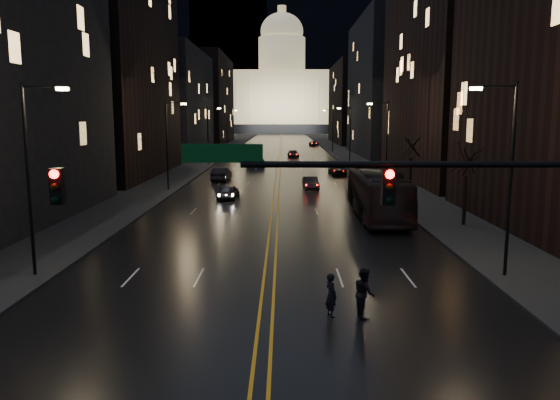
{
  "coord_description": "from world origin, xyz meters",
  "views": [
    {
      "loc": [
        0.64,
        -14.68,
        7.48
      ],
      "look_at": [
        0.49,
        12.39,
        3.33
      ],
      "focal_mm": 35.0,
      "sensor_mm": 36.0,
      "label": 1
    }
  ],
  "objects_px": {
    "traffic_signal": "(476,205)",
    "receding_car_a": "(311,183)",
    "pedestrian_b": "(364,293)",
    "pedestrian_a": "(331,295)",
    "oncoming_car_b": "(221,174)",
    "oncoming_car_a": "(228,192)",
    "bus": "(378,194)"
  },
  "relations": [
    {
      "from": "traffic_signal",
      "to": "pedestrian_a",
      "type": "bearing_deg",
      "value": 124.63
    },
    {
      "from": "receding_car_a",
      "to": "oncoming_car_a",
      "type": "bearing_deg",
      "value": -142.9
    },
    {
      "from": "traffic_signal",
      "to": "receding_car_a",
      "type": "height_order",
      "value": "traffic_signal"
    },
    {
      "from": "oncoming_car_b",
      "to": "bus",
      "type": "bearing_deg",
      "value": 125.16
    },
    {
      "from": "traffic_signal",
      "to": "pedestrian_b",
      "type": "bearing_deg",
      "value": 113.84
    },
    {
      "from": "pedestrian_a",
      "to": "pedestrian_b",
      "type": "relative_size",
      "value": 0.89
    },
    {
      "from": "oncoming_car_a",
      "to": "pedestrian_a",
      "type": "height_order",
      "value": "pedestrian_a"
    },
    {
      "from": "oncoming_car_a",
      "to": "oncoming_car_b",
      "type": "height_order",
      "value": "oncoming_car_b"
    },
    {
      "from": "oncoming_car_b",
      "to": "oncoming_car_a",
      "type": "bearing_deg",
      "value": 102.6
    },
    {
      "from": "receding_car_a",
      "to": "pedestrian_b",
      "type": "bearing_deg",
      "value": -93.11
    },
    {
      "from": "bus",
      "to": "pedestrian_a",
      "type": "relative_size",
      "value": 7.6
    },
    {
      "from": "traffic_signal",
      "to": "pedestrian_a",
      "type": "height_order",
      "value": "traffic_signal"
    },
    {
      "from": "bus",
      "to": "pedestrian_a",
      "type": "height_order",
      "value": "bus"
    },
    {
      "from": "bus",
      "to": "receding_car_a",
      "type": "distance_m",
      "value": 16.34
    },
    {
      "from": "pedestrian_a",
      "to": "pedestrian_b",
      "type": "height_order",
      "value": "pedestrian_b"
    },
    {
      "from": "bus",
      "to": "pedestrian_b",
      "type": "relative_size",
      "value": 6.75
    },
    {
      "from": "traffic_signal",
      "to": "bus",
      "type": "xyz_separation_m",
      "value": [
        1.75,
        25.34,
        -3.32
      ]
    },
    {
      "from": "bus",
      "to": "oncoming_car_b",
      "type": "relative_size",
      "value": 2.66
    },
    {
      "from": "pedestrian_a",
      "to": "pedestrian_b",
      "type": "bearing_deg",
      "value": -114.95
    },
    {
      "from": "oncoming_car_a",
      "to": "pedestrian_b",
      "type": "relative_size",
      "value": 2.17
    },
    {
      "from": "receding_car_a",
      "to": "pedestrian_b",
      "type": "relative_size",
      "value": 2.13
    },
    {
      "from": "pedestrian_a",
      "to": "receding_car_a",
      "type": "bearing_deg",
      "value": -26.58
    },
    {
      "from": "oncoming_car_b",
      "to": "receding_car_a",
      "type": "height_order",
      "value": "oncoming_car_b"
    },
    {
      "from": "bus",
      "to": "oncoming_car_a",
      "type": "bearing_deg",
      "value": 143.48
    },
    {
      "from": "bus",
      "to": "pedestrian_b",
      "type": "bearing_deg",
      "value": -100.48
    },
    {
      "from": "traffic_signal",
      "to": "oncoming_car_b",
      "type": "xyz_separation_m",
      "value": [
        -12.47,
        48.59,
        -4.31
      ]
    },
    {
      "from": "oncoming_car_a",
      "to": "receding_car_a",
      "type": "xyz_separation_m",
      "value": [
        7.83,
        6.7,
        -0.03
      ]
    },
    {
      "from": "oncoming_car_a",
      "to": "oncoming_car_b",
      "type": "distance_m",
      "value": 14.36
    },
    {
      "from": "receding_car_a",
      "to": "pedestrian_a",
      "type": "xyz_separation_m",
      "value": [
        -1.03,
        -36.09,
        0.18
      ]
    },
    {
      "from": "traffic_signal",
      "to": "oncoming_car_b",
      "type": "distance_m",
      "value": 50.35
    },
    {
      "from": "traffic_signal",
      "to": "receding_car_a",
      "type": "relative_size",
      "value": 4.28
    },
    {
      "from": "receding_car_a",
      "to": "oncoming_car_b",
      "type": "bearing_deg",
      "value": 139.84
    }
  ]
}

